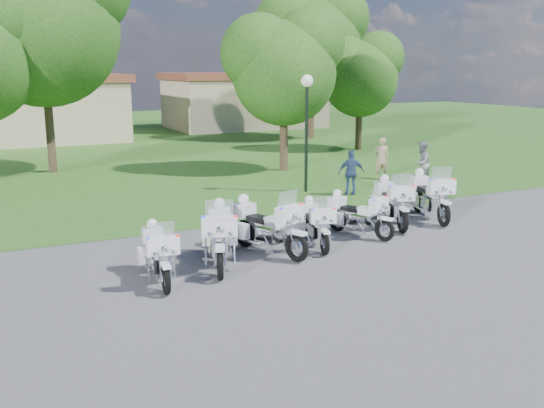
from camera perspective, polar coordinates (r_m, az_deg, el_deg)
name	(u,v)px	position (r m, az deg, el deg)	size (l,w,h in m)	color
ground	(319,247)	(15.61, 4.40, -4.01)	(100.00, 100.00, 0.00)	#525257
grass_lawn	(107,138)	(40.83, -15.26, 5.98)	(100.00, 48.00, 0.01)	#2C551B
motorcycle_0	(158,253)	(13.23, -10.69, -4.53)	(0.86, 2.17, 1.46)	black
motorcycle_1	(220,234)	(14.05, -4.94, -2.87)	(1.42, 2.44, 1.72)	black
motorcycle_2	(265,225)	(14.88, -0.63, -2.01)	(1.34, 2.39, 1.67)	black
motorcycle_3	(315,223)	(15.60, 4.10, -1.76)	(1.03, 2.07, 1.42)	black
motorcycle_4	(357,213)	(16.64, 7.97, -0.89)	(1.19, 2.04, 1.44)	black
motorcycle_5	(392,201)	(17.96, 11.20, 0.26)	(1.29, 2.34, 1.63)	black
motorcycle_6	(429,195)	(18.95, 14.57, 0.84)	(1.29, 2.48, 1.71)	black
lamp_post	(307,104)	(22.00, 3.29, 9.35)	(0.44, 0.44, 4.24)	black
tree_1	(39,14)	(28.04, -21.08, 16.31)	(7.52, 6.41, 10.02)	#38281C
tree_2	(283,63)	(26.73, 1.02, 13.11)	(5.29, 4.51, 7.05)	#38281C
tree_3	(360,72)	(34.07, 8.25, 12.22)	(4.83, 4.12, 6.44)	#38281C
tree_4	(311,37)	(39.29, 3.70, 15.43)	(7.20, 6.15, 9.61)	#38281C
building_west	(2,108)	(40.96, -24.05, 8.26)	(14.56, 8.32, 4.10)	tan
building_east	(244,100)	(46.79, -2.65, 9.75)	(11.44, 7.28, 4.10)	tan
bystander_a	(381,159)	(25.20, 10.26, 4.23)	(0.62, 0.41, 1.70)	tan
bystander_b	(421,164)	(24.15, 13.88, 3.72)	(0.83, 0.65, 1.72)	gray
bystander_c	(351,173)	(21.84, 7.47, 2.94)	(0.95, 0.40, 1.63)	#324B78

